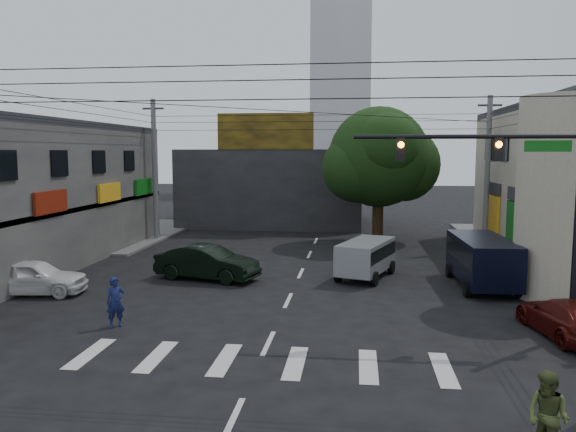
% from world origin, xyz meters
% --- Properties ---
extents(ground, '(160.00, 160.00, 0.00)m').
position_xyz_m(ground, '(0.00, 0.00, 0.00)').
color(ground, black).
rests_on(ground, ground).
extents(sidewalk_far_left, '(16.00, 16.00, 0.15)m').
position_xyz_m(sidewalk_far_left, '(-18.00, 18.00, 0.07)').
color(sidewalk_far_left, '#514F4C').
rests_on(sidewalk_far_left, ground).
extents(corner_column, '(4.00, 4.00, 8.00)m').
position_xyz_m(corner_column, '(11.00, 4.00, 4.00)').
color(corner_column, '#9C957C').
rests_on(corner_column, ground).
extents(building_far, '(14.00, 10.00, 6.00)m').
position_xyz_m(building_far, '(-4.00, 26.00, 3.00)').
color(building_far, '#232326').
rests_on(building_far, ground).
extents(billboard, '(7.00, 0.30, 2.60)m').
position_xyz_m(billboard, '(-4.00, 21.10, 7.30)').
color(billboard, olive).
rests_on(billboard, building_far).
extents(tower_distant, '(9.00, 9.00, 44.00)m').
position_xyz_m(tower_distant, '(0.00, 70.00, 22.00)').
color(tower_distant, silver).
rests_on(tower_distant, ground).
extents(street_tree, '(6.40, 6.40, 8.70)m').
position_xyz_m(street_tree, '(4.00, 17.00, 5.47)').
color(street_tree, black).
rests_on(street_tree, ground).
extents(traffic_gantry, '(7.10, 0.35, 7.20)m').
position_xyz_m(traffic_gantry, '(7.82, -1.00, 4.83)').
color(traffic_gantry, black).
rests_on(traffic_gantry, ground).
extents(utility_pole_far_left, '(0.32, 0.32, 9.20)m').
position_xyz_m(utility_pole_far_left, '(-10.50, 16.00, 4.60)').
color(utility_pole_far_left, '#59595B').
rests_on(utility_pole_far_left, ground).
extents(utility_pole_far_right, '(0.32, 0.32, 9.20)m').
position_xyz_m(utility_pole_far_right, '(10.50, 16.00, 4.60)').
color(utility_pole_far_right, '#59595B').
rests_on(utility_pole_far_right, ground).
extents(dark_sedan, '(3.89, 5.54, 1.57)m').
position_xyz_m(dark_sedan, '(-4.13, 5.21, 0.78)').
color(dark_sedan, black).
rests_on(dark_sedan, ground).
extents(white_compact, '(2.82, 4.73, 1.46)m').
position_xyz_m(white_compact, '(-10.50, 1.67, 0.73)').
color(white_compact, white).
rests_on(white_compact, ground).
extents(maroon_sedan, '(3.09, 4.80, 1.23)m').
position_xyz_m(maroon_sedan, '(9.25, -1.24, 0.62)').
color(maroon_sedan, '#420C09').
rests_on(maroon_sedan, ground).
extents(silver_minivan, '(5.04, 4.13, 1.73)m').
position_xyz_m(silver_minivan, '(3.09, 6.43, 0.86)').
color(silver_minivan, '#929499').
rests_on(silver_minivan, ground).
extents(navy_van, '(5.49, 2.41, 2.14)m').
position_xyz_m(navy_van, '(8.04, 5.25, 1.07)').
color(navy_van, black).
rests_on(navy_van, ground).
extents(traffic_officer, '(1.00, 0.99, 1.69)m').
position_xyz_m(traffic_officer, '(-5.30, -2.00, 0.85)').
color(traffic_officer, '#151B49').
rests_on(traffic_officer, ground).
extents(pedestrian_olive, '(1.49, 1.48, 1.74)m').
position_xyz_m(pedestrian_olive, '(6.25, -8.83, 0.87)').
color(pedestrian_olive, '#3E4A22').
rests_on(pedestrian_olive, ground).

